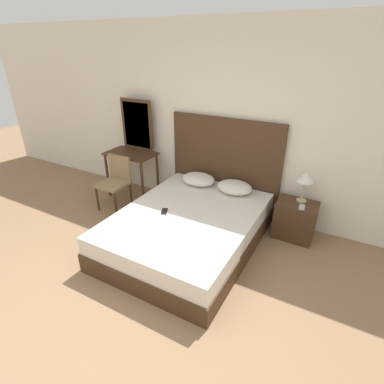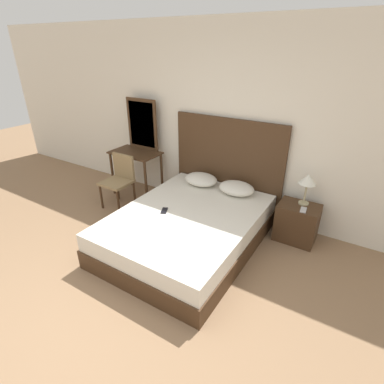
# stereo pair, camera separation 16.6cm
# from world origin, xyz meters

# --- Properties ---
(ground_plane) EXTENTS (16.00, 16.00, 0.00)m
(ground_plane) POSITION_xyz_m (0.00, 0.00, 0.00)
(ground_plane) COLOR #8C6B4C
(wall_back) EXTENTS (10.00, 0.06, 2.70)m
(wall_back) POSITION_xyz_m (0.00, 2.80, 1.35)
(wall_back) COLOR silver
(wall_back) RESTS_ON ground_plane
(bed) EXTENTS (1.63, 2.15, 0.46)m
(bed) POSITION_xyz_m (0.02, 1.63, 0.23)
(bed) COLOR #422B19
(bed) RESTS_ON ground_plane
(headboard) EXTENTS (1.71, 0.05, 1.44)m
(headboard) POSITION_xyz_m (0.02, 2.73, 0.72)
(headboard) COLOR #422B19
(headboard) RESTS_ON ground_plane
(pillow_left) EXTENTS (0.50, 0.39, 0.16)m
(pillow_left) POSITION_xyz_m (-0.27, 2.46, 0.55)
(pillow_left) COLOR silver
(pillow_left) RESTS_ON bed
(pillow_right) EXTENTS (0.50, 0.39, 0.16)m
(pillow_right) POSITION_xyz_m (0.31, 2.46, 0.55)
(pillow_right) COLOR silver
(pillow_right) RESTS_ON bed
(phone_on_bed) EXTENTS (0.13, 0.17, 0.01)m
(phone_on_bed) POSITION_xyz_m (-0.26, 1.52, 0.47)
(phone_on_bed) COLOR black
(phone_on_bed) RESTS_ON bed
(nightstand) EXTENTS (0.51, 0.38, 0.51)m
(nightstand) POSITION_xyz_m (1.18, 2.48, 0.26)
(nightstand) COLOR #422B19
(nightstand) RESTS_ON ground_plane
(table_lamp) EXTENTS (0.22, 0.22, 0.41)m
(table_lamp) POSITION_xyz_m (1.21, 2.56, 0.84)
(table_lamp) COLOR tan
(table_lamp) RESTS_ON nightstand
(phone_on_nightstand) EXTENTS (0.09, 0.16, 0.01)m
(phone_on_nightstand) POSITION_xyz_m (1.25, 2.38, 0.52)
(phone_on_nightstand) COLOR #B7B7BC
(phone_on_nightstand) RESTS_ON nightstand
(vanity_desk) EXTENTS (0.82, 0.50, 0.77)m
(vanity_desk) POSITION_xyz_m (-1.50, 2.41, 0.61)
(vanity_desk) COLOR #422B19
(vanity_desk) RESTS_ON ground_plane
(vanity_mirror) EXTENTS (0.59, 0.03, 0.82)m
(vanity_mirror) POSITION_xyz_m (-1.50, 2.63, 1.18)
(vanity_mirror) COLOR #422B19
(vanity_mirror) RESTS_ON vanity_desk
(chair) EXTENTS (0.43, 0.42, 0.83)m
(chair) POSITION_xyz_m (-1.47, 1.97, 0.48)
(chair) COLOR olive
(chair) RESTS_ON ground_plane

